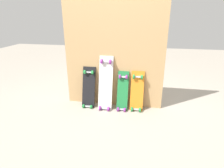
% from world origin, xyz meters
% --- Properties ---
extents(ground_plane, '(12.00, 12.00, 0.00)m').
position_xyz_m(ground_plane, '(0.00, 0.00, 0.00)').
color(ground_plane, '#A89E8E').
extents(plywood_wall_panel, '(1.61, 0.04, 1.75)m').
position_xyz_m(plywood_wall_panel, '(0.00, 0.07, 0.87)').
color(plywood_wall_panel, tan).
rests_on(plywood_wall_panel, ground).
extents(skateboard_black, '(0.21, 0.25, 0.73)m').
position_xyz_m(skateboard_black, '(-0.40, -0.06, 0.30)').
color(skateboard_black, black).
rests_on(skateboard_black, ground).
extents(skateboard_white, '(0.23, 0.28, 0.92)m').
position_xyz_m(skateboard_white, '(-0.11, -0.07, 0.40)').
color(skateboard_white, silver).
rests_on(skateboard_white, ground).
extents(skateboard_green, '(0.18, 0.25, 0.68)m').
position_xyz_m(skateboard_green, '(0.17, -0.06, 0.28)').
color(skateboard_green, '#1E7238').
rests_on(skateboard_green, ground).
extents(skateboard_orange, '(0.21, 0.22, 0.69)m').
position_xyz_m(skateboard_orange, '(0.40, -0.04, 0.29)').
color(skateboard_orange, orange).
rests_on(skateboard_orange, ground).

